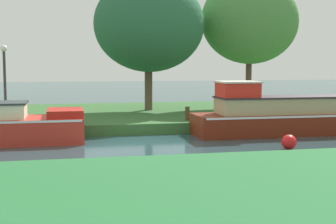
{
  "coord_description": "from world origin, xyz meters",
  "views": [
    {
      "loc": [
        -2.65,
        -15.04,
        2.52
      ],
      "look_at": [
        0.93,
        1.2,
        0.9
      ],
      "focal_mm": 51.65,
      "sensor_mm": 36.0,
      "label": 1
    }
  ],
  "objects": [
    {
      "name": "riverbank_far",
      "position": [
        0.0,
        7.0,
        0.2
      ],
      "size": [
        72.0,
        10.0,
        0.4
      ],
      "primitive_type": "cube",
      "color": "#305C2B",
      "rests_on": "ground_plane"
    },
    {
      "name": "mooring_post_near",
      "position": [
        2.04,
        2.8,
        0.66
      ],
      "size": [
        0.17,
        0.17,
        0.53
      ],
      "primitive_type": "cylinder",
      "color": "#43361F",
      "rests_on": "riverbank_far"
    },
    {
      "name": "channel_buoy",
      "position": [
        3.94,
        -1.91,
        0.23
      ],
      "size": [
        0.46,
        0.46,
        0.46
      ],
      "primitive_type": "sphere",
      "color": "red",
      "rests_on": "ground_plane"
    },
    {
      "name": "willow_tree_centre",
      "position": [
        6.61,
        7.9,
        4.72
      ],
      "size": [
        5.03,
        3.28,
        6.49
      ],
      "color": "brown",
      "rests_on": "riverbank_far"
    },
    {
      "name": "ground_plane",
      "position": [
        0.0,
        0.0,
        0.0
      ],
      "size": [
        120.0,
        120.0,
        0.0
      ],
      "primitive_type": "plane",
      "color": "#25434A"
    },
    {
      "name": "willow_tree_left",
      "position": [
        1.35,
        7.08,
        4.38
      ],
      "size": [
        5.12,
        4.13,
        6.18
      ],
      "color": "brown",
      "rests_on": "riverbank_far"
    },
    {
      "name": "maroon_barge",
      "position": [
        6.7,
        1.2,
        0.64
      ],
      "size": [
        10.15,
        1.87,
        1.95
      ],
      "color": "maroon",
      "rests_on": "ground_plane"
    },
    {
      "name": "lamp_post",
      "position": [
        -4.69,
        3.57,
        2.2
      ],
      "size": [
        0.24,
        0.24,
        2.85
      ],
      "color": "#333338",
      "rests_on": "riverbank_far"
    }
  ]
}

